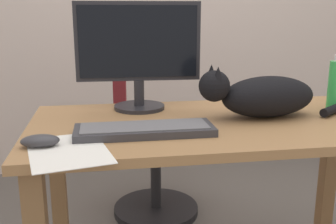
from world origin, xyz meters
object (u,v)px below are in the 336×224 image
monitor (138,52)px  cat (263,95)px  office_chair (146,145)px  keyboard (145,130)px  computer_mouse (40,141)px

monitor → cat: (0.43, -0.20, -0.15)m
office_chair → keyboard: 0.97m
computer_mouse → monitor: bearing=52.2°
monitor → cat: monitor is taller
office_chair → keyboard: size_ratio=2.15×
cat → computer_mouse: 0.79m
monitor → keyboard: bearing=-92.6°
keyboard → computer_mouse: (-0.31, -0.08, 0.00)m
office_chair → cat: 0.93m
cat → computer_mouse: (-0.76, -0.22, -0.06)m
monitor → cat: 0.50m
keyboard → computer_mouse: computer_mouse is taller
office_chair → computer_mouse: 1.12m
monitor → computer_mouse: monitor is taller
office_chair → monitor: 0.80m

